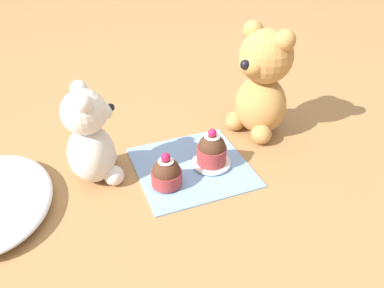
% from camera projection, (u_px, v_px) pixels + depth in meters
% --- Properties ---
extents(ground_plane, '(4.00, 4.00, 0.00)m').
position_uv_depth(ground_plane, '(192.00, 167.00, 0.74)').
color(ground_plane, '#9E7042').
extents(knitted_placemat, '(0.21, 0.21, 0.01)m').
position_uv_depth(knitted_placemat, '(192.00, 166.00, 0.74)').
color(knitted_placemat, '#7A9ED1').
rests_on(knitted_placemat, ground_plane).
extents(teddy_bear_cream, '(0.10, 0.10, 0.19)m').
position_uv_depth(teddy_bear_cream, '(91.00, 139.00, 0.67)').
color(teddy_bear_cream, silver).
rests_on(teddy_bear_cream, ground_plane).
extents(teddy_bear_tan, '(0.14, 0.14, 0.24)m').
position_uv_depth(teddy_bear_tan, '(262.00, 83.00, 0.78)').
color(teddy_bear_tan, '#B78447').
rests_on(teddy_bear_tan, ground_plane).
extents(cupcake_near_cream_bear, '(0.06, 0.06, 0.07)m').
position_uv_depth(cupcake_near_cream_bear, '(166.00, 173.00, 0.68)').
color(cupcake_near_cream_bear, '#993333').
rests_on(cupcake_near_cream_bear, knitted_placemat).
extents(saucer_plate, '(0.08, 0.08, 0.01)m').
position_uv_depth(saucer_plate, '(211.00, 163.00, 0.74)').
color(saucer_plate, white).
rests_on(saucer_plate, knitted_placemat).
extents(cupcake_near_tan_bear, '(0.06, 0.06, 0.07)m').
position_uv_depth(cupcake_near_tan_bear, '(212.00, 150.00, 0.72)').
color(cupcake_near_tan_bear, '#993333').
rests_on(cupcake_near_tan_bear, saucer_plate).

